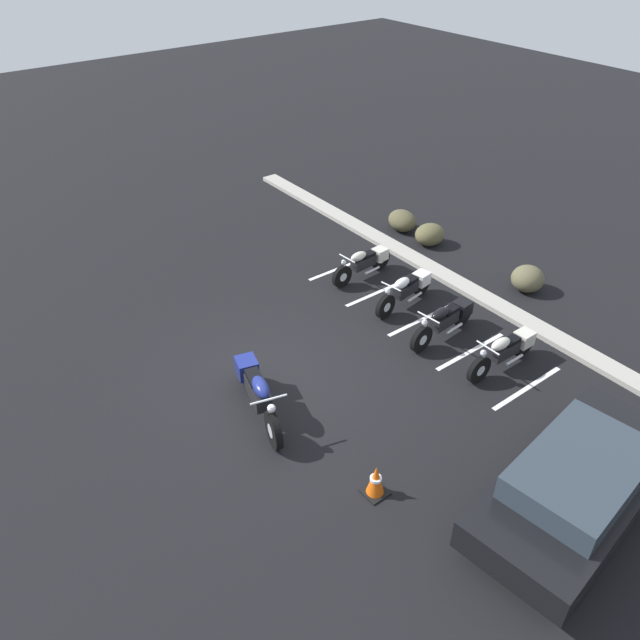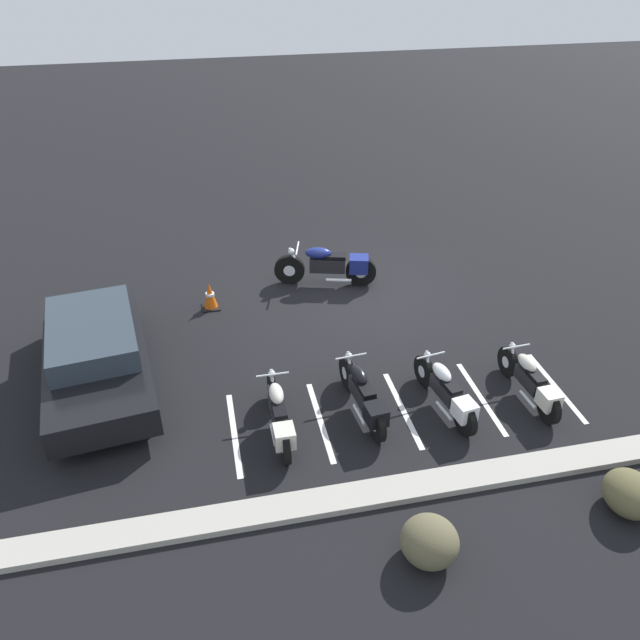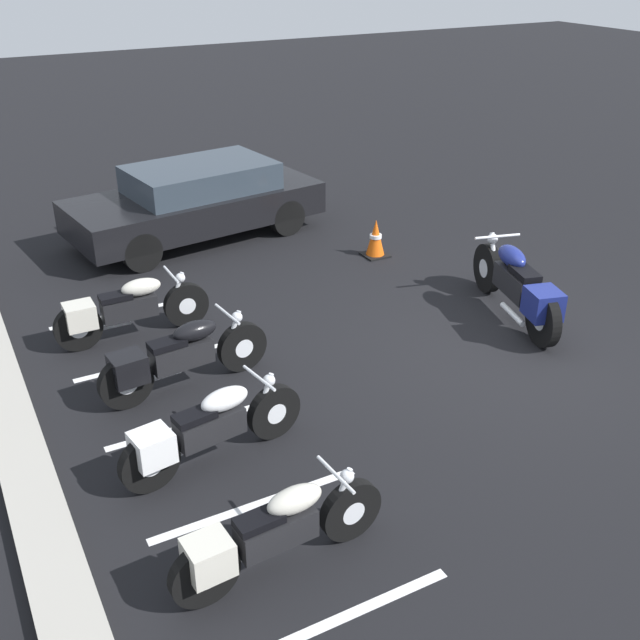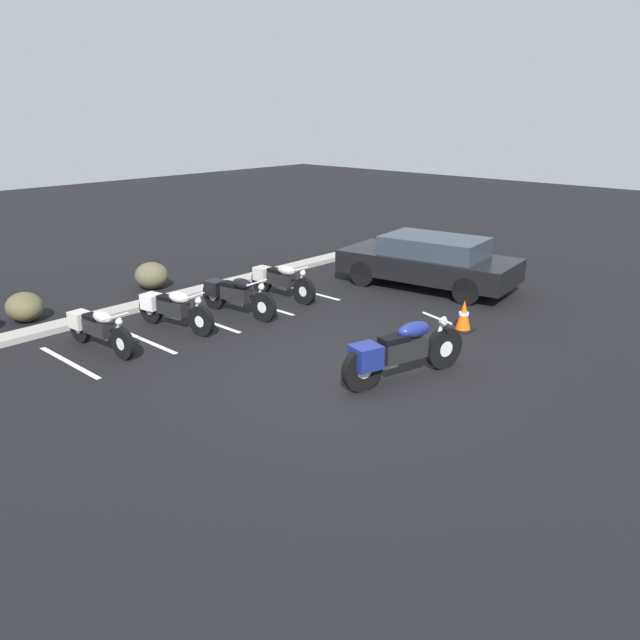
% 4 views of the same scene
% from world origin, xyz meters
% --- Properties ---
extents(ground, '(60.00, 60.00, 0.00)m').
position_xyz_m(ground, '(0.00, 0.00, 0.00)').
color(ground, black).
extents(motorcycle_navy_featured, '(2.39, 0.97, 0.96)m').
position_xyz_m(motorcycle_navy_featured, '(0.56, -0.63, 0.51)').
color(motorcycle_navy_featured, black).
rests_on(motorcycle_navy_featured, ground).
extents(parked_bike_0, '(0.56, 1.98, 0.78)m').
position_xyz_m(parked_bike_0, '(-2.04, 4.31, 0.41)').
color(parked_bike_0, black).
rests_on(parked_bike_0, ground).
extents(parked_bike_1, '(0.66, 2.03, 0.80)m').
position_xyz_m(parked_bike_1, '(-0.44, 4.27, 0.43)').
color(parked_bike_1, black).
rests_on(parked_bike_1, ground).
extents(parked_bike_2, '(0.60, 2.10, 0.83)m').
position_xyz_m(parked_bike_2, '(1.04, 4.06, 0.44)').
color(parked_bike_2, black).
rests_on(parked_bike_2, ground).
extents(parked_bike_3, '(0.58, 2.05, 0.81)m').
position_xyz_m(parked_bike_3, '(2.57, 4.25, 0.43)').
color(parked_bike_3, black).
rests_on(parked_bike_3, ground).
extents(car_black, '(2.35, 4.50, 1.29)m').
position_xyz_m(car_black, '(5.66, 2.13, 0.68)').
color(car_black, black).
rests_on(car_black, ground).
extents(concrete_curb, '(18.00, 0.50, 0.12)m').
position_xyz_m(concrete_curb, '(0.00, 5.92, 0.06)').
color(concrete_curb, '#A8A399').
rests_on(concrete_curb, ground).
extents(traffic_cone, '(0.40, 0.40, 0.63)m').
position_xyz_m(traffic_cone, '(3.45, -0.15, 0.29)').
color(traffic_cone, black).
rests_on(traffic_cone, ground).
extents(stall_line_0, '(0.10, 2.10, 0.00)m').
position_xyz_m(stall_line_0, '(-2.75, 4.08, 0.00)').
color(stall_line_0, white).
rests_on(stall_line_0, ground).
extents(stall_line_1, '(0.10, 2.10, 0.00)m').
position_xyz_m(stall_line_1, '(-1.23, 4.08, 0.00)').
color(stall_line_1, white).
rests_on(stall_line_1, ground).
extents(stall_line_2, '(0.10, 2.10, 0.00)m').
position_xyz_m(stall_line_2, '(0.29, 4.08, 0.00)').
color(stall_line_2, white).
rests_on(stall_line_2, ground).
extents(stall_line_3, '(0.10, 2.10, 0.00)m').
position_xyz_m(stall_line_3, '(1.81, 4.08, 0.00)').
color(stall_line_3, white).
rests_on(stall_line_3, ground).
extents(stall_line_4, '(0.10, 2.10, 0.00)m').
position_xyz_m(stall_line_4, '(3.33, 4.08, 0.00)').
color(stall_line_4, white).
rests_on(stall_line_4, ground).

